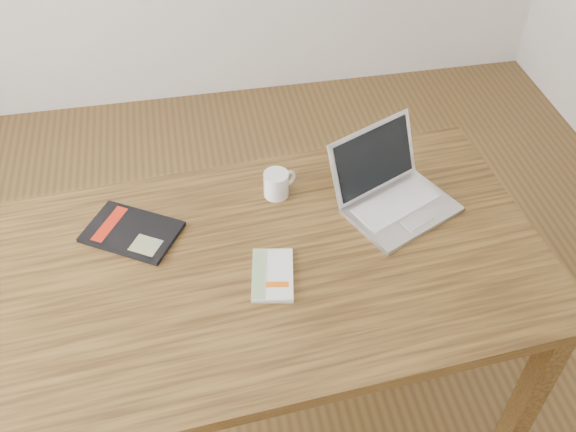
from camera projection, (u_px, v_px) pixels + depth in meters
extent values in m
plane|color=#523A1C|center=(227.00, 420.00, 2.20)|extent=(4.00, 4.00, 0.00)
cube|color=#4F3617|center=(274.00, 265.00, 1.74)|extent=(1.54, 0.95, 0.04)
cube|color=#4F3617|center=(530.00, 394.00, 1.88)|extent=(0.07, 0.07, 0.71)
cube|color=#4F3617|center=(52.00, 299.00, 2.13)|extent=(0.07, 0.07, 0.71)
cube|color=#4F3617|center=(430.00, 225.00, 2.38)|extent=(0.07, 0.07, 0.71)
cube|color=beige|center=(273.00, 275.00, 1.68)|extent=(0.14, 0.19, 0.01)
cube|color=white|center=(273.00, 275.00, 1.68)|extent=(0.14, 0.19, 0.01)
cube|color=gray|center=(259.00, 273.00, 1.68)|extent=(0.07, 0.17, 0.00)
cube|color=#D2600E|center=(277.00, 284.00, 1.65)|extent=(0.06, 0.03, 0.00)
cube|color=black|center=(132.00, 232.00, 1.80)|extent=(0.30, 0.27, 0.01)
cube|color=#AF1E0C|center=(110.00, 224.00, 1.81)|extent=(0.10, 0.14, 0.00)
cube|color=gray|center=(146.00, 245.00, 1.75)|extent=(0.10, 0.09, 0.00)
cube|color=silver|center=(402.00, 210.00, 1.86)|extent=(0.36, 0.32, 0.01)
cube|color=silver|center=(396.00, 203.00, 1.87)|extent=(0.28, 0.21, 0.00)
cube|color=#BCBCC1|center=(417.00, 221.00, 1.82)|extent=(0.10, 0.08, 0.00)
cube|color=silver|center=(373.00, 158.00, 1.87)|extent=(0.30, 0.19, 0.19)
cube|color=black|center=(375.00, 159.00, 1.86)|extent=(0.27, 0.17, 0.17)
cylinder|color=white|center=(276.00, 184.00, 1.89)|extent=(0.07, 0.07, 0.08)
cylinder|color=black|center=(276.00, 175.00, 1.86)|extent=(0.06, 0.06, 0.01)
torus|color=white|center=(288.00, 178.00, 1.91)|extent=(0.05, 0.03, 0.05)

